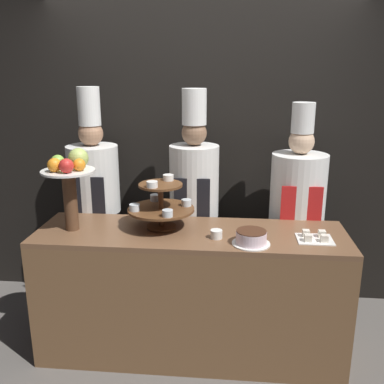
% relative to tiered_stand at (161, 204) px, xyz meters
% --- Properties ---
extents(ground_plane, '(14.00, 14.00, 0.00)m').
position_rel_tiered_stand_xyz_m(ground_plane, '(0.21, -0.36, -1.09)').
color(ground_plane, '#5B5651').
extents(wall_back, '(10.00, 0.06, 2.80)m').
position_rel_tiered_stand_xyz_m(wall_back, '(0.21, 0.84, 0.31)').
color(wall_back, black).
rests_on(wall_back, ground_plane).
extents(buffet_counter, '(2.10, 0.62, 0.92)m').
position_rel_tiered_stand_xyz_m(buffet_counter, '(0.21, -0.05, -0.63)').
color(buffet_counter, brown).
rests_on(buffet_counter, ground_plane).
extents(tiered_stand, '(0.46, 0.46, 0.36)m').
position_rel_tiered_stand_xyz_m(tiered_stand, '(0.00, 0.00, 0.00)').
color(tiered_stand, brown).
rests_on(tiered_stand, buffet_counter).
extents(fruit_pedestal, '(0.35, 0.35, 0.55)m').
position_rel_tiered_stand_xyz_m(fruit_pedestal, '(-0.59, -0.08, 0.20)').
color(fruit_pedestal, brown).
rests_on(fruit_pedestal, buffet_counter).
extents(cake_round, '(0.24, 0.24, 0.09)m').
position_rel_tiered_stand_xyz_m(cake_round, '(0.61, -0.23, -0.13)').
color(cake_round, white).
rests_on(cake_round, buffet_counter).
extents(cup_white, '(0.08, 0.08, 0.06)m').
position_rel_tiered_stand_xyz_m(cup_white, '(0.39, -0.15, -0.15)').
color(cup_white, white).
rests_on(cup_white, buffet_counter).
extents(cake_square_tray, '(0.23, 0.20, 0.05)m').
position_rel_tiered_stand_xyz_m(cake_square_tray, '(1.02, -0.12, -0.16)').
color(cake_square_tray, white).
rests_on(cake_square_tray, buffet_counter).
extents(chef_left, '(0.40, 0.40, 1.85)m').
position_rel_tiered_stand_xyz_m(chef_left, '(-0.61, 0.45, -0.11)').
color(chef_left, black).
rests_on(chef_left, ground_plane).
extents(chef_center_left, '(0.38, 0.38, 1.84)m').
position_rel_tiered_stand_xyz_m(chef_center_left, '(0.19, 0.45, -0.10)').
color(chef_center_left, '#38332D').
rests_on(chef_center_left, ground_plane).
extents(chef_center_right, '(0.42, 0.42, 1.74)m').
position_rel_tiered_stand_xyz_m(chef_center_right, '(0.98, 0.45, -0.15)').
color(chef_center_right, black).
rests_on(chef_center_right, ground_plane).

